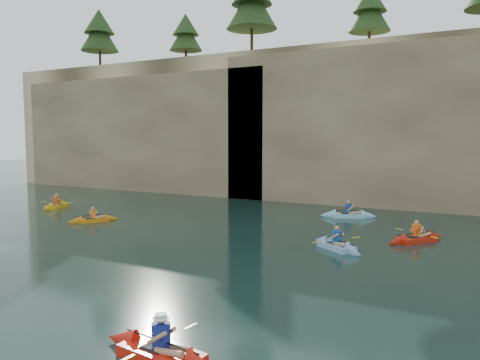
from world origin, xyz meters
The scene contains 12 objects.
ground centered at (0.00, 0.00, 0.00)m, with size 160.00×160.00×0.00m, color black.
cliff centered at (0.00, 30.00, 6.00)m, with size 70.00×16.00×12.00m, color tan.
cliff_slab_west centered at (-20.00, 22.60, 5.28)m, with size 26.00×2.40×10.56m, color tan.
cliff_slab_center centered at (2.00, 22.60, 5.70)m, with size 24.00×2.40×11.40m, color tan.
sea_cave_west centered at (-18.00, 21.95, 2.00)m, with size 4.50×1.00×4.00m, color black.
sea_cave_center centered at (-4.00, 21.95, 1.60)m, with size 3.50×1.00×3.20m, color black.
main_kayaker centered at (2.23, -2.78, 0.17)m, with size 3.59×2.38×1.31m.
kayaker_orange centered at (-11.61, 8.66, 0.14)m, with size 2.16×2.75×1.09m.
kayaker_ltblue_near centered at (2.60, 8.97, 0.16)m, with size 3.07×2.51×1.28m.
kayaker_red_far centered at (5.44, 12.10, 0.16)m, with size 2.62×3.27×1.27m.
kayaker_yellow centered at (-17.71, 11.28, 0.16)m, with size 2.38×3.15×1.26m.
kayaker_ltblue_mid centered at (0.86, 17.10, 0.16)m, with size 3.41×2.37×1.28m.
Camera 1 is at (8.43, -10.58, 4.90)m, focal length 35.00 mm.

